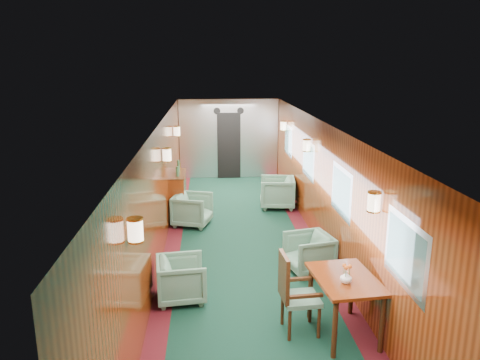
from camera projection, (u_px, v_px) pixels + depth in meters
The scene contains 12 objects.
room at pixel (244, 168), 8.33m from camera, with size 12.00×12.10×2.40m.
bulkhead at pixel (229, 139), 14.16m from camera, with size 2.98×0.17×2.39m.
windows_right at pixel (322, 174), 8.72m from camera, with size 0.02×8.60×0.80m.
wall_sconces at pixel (242, 153), 8.84m from camera, with size 2.97×7.97×0.25m.
dining_table at pixel (345, 287), 5.99m from camera, with size 0.86×1.15×0.81m.
side_chair at pixel (293, 290), 6.07m from camera, with size 0.53×0.55×1.10m.
credenza at pixel (178, 194), 10.74m from camera, with size 0.35×1.13×1.29m.
flower_vase at pixel (346, 277), 5.79m from camera, with size 0.15×0.15×0.15m, color silver.
armchair_left_near at pixel (181, 279), 6.97m from camera, with size 0.70×0.72×0.65m, color #1F4A39.
armchair_left_far at pixel (192, 210), 10.16m from camera, with size 0.74×0.77×0.70m, color #1F4A39.
armchair_right_near at pixel (309, 253), 7.94m from camera, with size 0.70×0.72×0.65m, color #1F4A39.
armchair_right_far at pixel (277, 192), 11.39m from camera, with size 0.80×0.83×0.75m, color #1F4A39.
Camera 1 is at (-0.64, -8.10, 3.49)m, focal length 35.00 mm.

